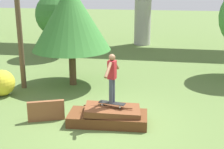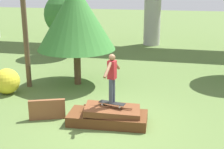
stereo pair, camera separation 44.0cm
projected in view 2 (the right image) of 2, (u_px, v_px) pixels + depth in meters
The scene contains 9 objects.
ground_plane at pixel (108, 123), 9.42m from camera, with size 80.00×80.00×0.00m, color #567038.
scrap_pile at pixel (109, 116), 9.35m from camera, with size 2.41×1.19×0.56m.
scrap_plank_loose at pixel (47, 109), 9.62m from camera, with size 1.08×0.52×0.63m.
skateboard at pixel (112, 103), 9.29m from camera, with size 0.83×0.36×0.09m.
skater at pixel (112, 76), 9.04m from camera, with size 0.28×1.10×1.48m.
utility_pole at pixel (23, 7), 11.84m from camera, with size 1.30×0.20×6.12m.
tree_behind_left at pixel (76, 17), 12.28m from camera, with size 3.15×3.15×4.07m.
tree_mid_back at pixel (66, 14), 17.42m from camera, with size 2.42×2.42×3.57m.
bush_yellow_flowering at pixel (7, 81), 11.80m from camera, with size 0.98×0.98×0.98m.
Camera 2 is at (2.04, -8.36, 4.10)m, focal length 50.00 mm.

